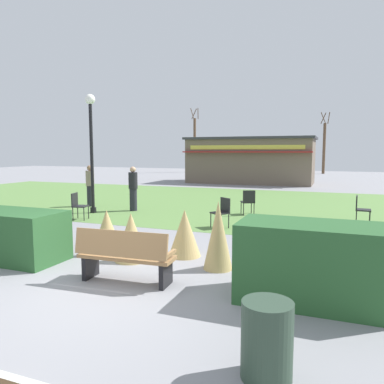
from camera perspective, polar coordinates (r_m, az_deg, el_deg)
name	(u,v)px	position (r m, az deg, el deg)	size (l,w,h in m)	color
ground_plane	(100,291)	(6.45, -13.98, -14.54)	(80.00, 80.00, 0.00)	gray
lawn_patch	(247,204)	(16.19, 8.39, -1.82)	(36.00, 12.00, 0.01)	#5B8442
park_bench	(125,256)	(6.58, -10.27, -9.61)	(1.73, 0.62, 0.95)	#9E7547
hedge_left	(14,236)	(8.65, -25.57, -6.05)	(2.09, 1.10, 1.03)	#28562B
hedge_right	(311,263)	(5.96, 17.76, -10.31)	(2.15, 1.10, 1.20)	#28562B
ornamental_grass_behind_left	(218,235)	(7.20, 4.02, -6.64)	(0.56, 0.56, 1.33)	tan
ornamental_grass_behind_right	(131,237)	(7.86, -9.32, -6.80)	(0.69, 0.69, 1.01)	tan
ornamental_grass_behind_center	(107,232)	(8.42, -12.91, -6.04)	(0.71, 0.71, 1.00)	tan
ornamental_grass_behind_far	(185,233)	(8.09, -1.13, -6.29)	(0.70, 0.70, 1.02)	tan
lamppost_mid	(91,139)	(14.07, -15.20, 7.82)	(0.36, 0.36, 4.30)	black
trash_bin	(267,340)	(4.06, 11.41, -21.36)	(0.52, 0.52, 0.79)	#2D4233
food_kiosk	(251,160)	(26.98, 8.98, 4.86)	(8.90, 4.30, 3.24)	#6B5B4C
cafe_chair_west	(78,204)	(12.92, -17.10, -1.74)	(0.54, 0.54, 0.89)	black
cafe_chair_east	(360,207)	(12.73, 24.39, -2.15)	(0.47, 0.47, 0.89)	black
cafe_chair_center	(248,200)	(13.41, 8.62, -1.25)	(0.59, 0.59, 0.89)	black
cafe_chair_north	(222,210)	(11.09, 4.66, -2.78)	(0.62, 0.62, 0.89)	black
person_strolling	(90,185)	(15.87, -15.35, 0.97)	(0.34, 0.34, 1.69)	#23232D
person_standing	(133,188)	(14.31, -9.01, 0.56)	(0.34, 0.34, 1.69)	#23232D
parked_car_west_slot	(262,169)	(34.38, 10.62, 3.48)	(4.30, 2.26, 1.20)	navy
tree_left_bg	(195,144)	(40.18, 0.41, 7.39)	(0.91, 0.96, 6.81)	brown
tree_right_bg	(324,147)	(39.70, 19.60, 6.53)	(0.91, 0.96, 6.10)	brown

